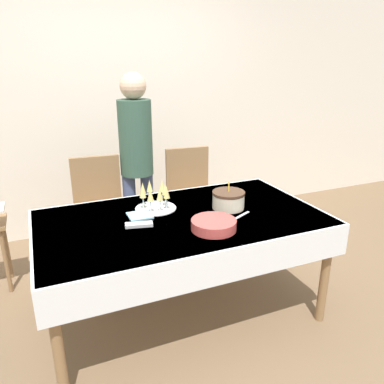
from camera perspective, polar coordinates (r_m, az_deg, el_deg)
name	(u,v)px	position (r m, az deg, el deg)	size (l,w,h in m)	color
ground_plane	(183,312)	(2.84, -1.40, -17.78)	(12.00, 12.00, 0.00)	brown
wall_back	(118,99)	(3.94, -11.21, 13.75)	(8.00, 0.05, 2.70)	silver
dining_table	(182,231)	(2.50, -1.52, -5.92)	(1.86, 1.04, 0.75)	white
dining_chair_far_left	(100,210)	(3.20, -13.89, -2.75)	(0.45, 0.45, 0.97)	olive
dining_chair_far_right	(191,197)	(3.41, -0.17, -0.77)	(0.46, 0.46, 0.97)	olive
birthday_cake	(228,200)	(2.60, 5.56, -1.19)	(0.22, 0.22, 0.19)	beige
champagne_tray	(155,196)	(2.57, -5.65, -0.54)	(0.28, 0.28, 0.18)	silver
plate_stack_main	(214,225)	(2.27, 3.33, -5.00)	(0.28, 0.28, 0.06)	#CC4C47
cake_knife	(236,218)	(2.45, 6.73, -4.02)	(0.28, 0.15, 0.00)	silver
fork_pile	(139,225)	(2.35, -8.08, -4.94)	(0.18, 0.10, 0.02)	silver
napkin_pile	(140,216)	(2.49, -7.97, -3.57)	(0.15, 0.15, 0.01)	#8CC6E0
person_standing	(136,152)	(3.22, -8.49, 6.05)	(0.28, 0.28, 1.63)	#3F4C72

